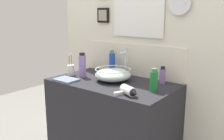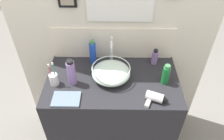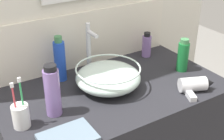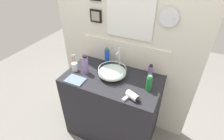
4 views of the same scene
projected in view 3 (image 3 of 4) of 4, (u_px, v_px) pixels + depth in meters
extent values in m
cube|color=silver|center=(83.00, 40.00, 1.62)|extent=(1.04, 0.02, 0.29)
ellipsoid|color=silver|center=(108.00, 77.00, 1.45)|extent=(0.30, 0.30, 0.11)
torus|color=silver|center=(108.00, 68.00, 1.43)|extent=(0.30, 0.30, 0.01)
torus|color=#B2B7BC|center=(108.00, 87.00, 1.47)|extent=(0.11, 0.11, 0.01)
cylinder|color=silver|center=(89.00, 51.00, 1.56)|extent=(0.02, 0.02, 0.23)
cylinder|color=silver|center=(92.00, 34.00, 1.48)|extent=(0.02, 0.09, 0.02)
cylinder|color=silver|center=(88.00, 26.00, 1.50)|extent=(0.02, 0.02, 0.03)
cylinder|color=silver|center=(193.00, 84.00, 1.43)|extent=(0.14, 0.11, 0.07)
cone|color=black|center=(209.00, 83.00, 1.44)|extent=(0.06, 0.07, 0.06)
cube|color=silver|center=(190.00, 95.00, 1.39)|extent=(0.06, 0.09, 0.02)
cylinder|color=white|center=(21.00, 116.00, 1.19)|extent=(0.07, 0.07, 0.09)
cylinder|color=green|center=(23.00, 104.00, 1.17)|extent=(0.01, 0.01, 0.19)
cube|color=white|center=(19.00, 80.00, 1.13)|extent=(0.01, 0.01, 0.02)
cylinder|color=#D83F4C|center=(16.00, 108.00, 1.16)|extent=(0.01, 0.01, 0.18)
cube|color=white|center=(12.00, 85.00, 1.12)|extent=(0.01, 0.01, 0.02)
cylinder|color=blue|center=(60.00, 61.00, 1.50)|extent=(0.06, 0.06, 0.20)
cylinder|color=#3F7F4C|center=(58.00, 39.00, 1.44)|extent=(0.04, 0.04, 0.03)
cylinder|color=#197233|center=(183.00, 57.00, 1.60)|extent=(0.06, 0.06, 0.15)
cylinder|color=#3F7F4C|center=(185.00, 41.00, 1.56)|extent=(0.04, 0.04, 0.02)
cylinder|color=#8C6BB2|center=(147.00, 46.00, 1.76)|extent=(0.05, 0.05, 0.12)
cylinder|color=black|center=(147.00, 34.00, 1.73)|extent=(0.04, 0.04, 0.02)
cylinder|color=#8C6BB2|center=(53.00, 93.00, 1.24)|extent=(0.06, 0.06, 0.20)
cylinder|color=black|center=(50.00, 68.00, 1.19)|extent=(0.05, 0.05, 0.02)
cube|color=slate|center=(68.00, 137.00, 1.14)|extent=(0.20, 0.14, 0.02)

